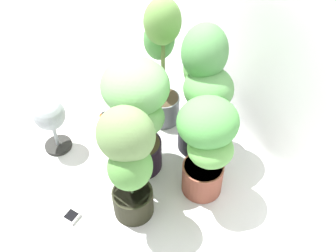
{
  "coord_description": "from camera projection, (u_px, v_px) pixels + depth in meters",
  "views": [
    {
      "loc": [
        1.44,
        -0.51,
        1.93
      ],
      "look_at": [
        0.04,
        0.25,
        0.34
      ],
      "focal_mm": 40.67,
      "sensor_mm": 36.0,
      "label": 1
    }
  ],
  "objects": [
    {
      "name": "potted_plant_back_center",
      "position": [
        203.0,
        85.0,
        2.21
      ],
      "size": [
        0.46,
        0.39,
        0.91
      ],
      "color": "black",
      "rests_on": "ground"
    },
    {
      "name": "floor_fan",
      "position": [
        50.0,
        118.0,
        2.4
      ],
      "size": [
        0.25,
        0.25,
        0.4
      ],
      "rotation": [
        0.0,
        0.0,
        2.86
      ],
      "color": "#262623",
      "rests_on": "ground"
    },
    {
      "name": "hygrometer_box",
      "position": [
        72.0,
        216.0,
        2.19
      ],
      "size": [
        0.11,
        0.11,
        0.03
      ],
      "rotation": [
        0.0,
        0.0,
        0.54
      ],
      "color": "white",
      "rests_on": "ground"
    },
    {
      "name": "potted_plant_back_right",
      "position": [
        206.0,
        141.0,
        2.05
      ],
      "size": [
        0.46,
        0.35,
        0.69
      ],
      "color": "brown",
      "rests_on": "ground"
    },
    {
      "name": "potted_plant_front_right",
      "position": [
        128.0,
        157.0,
        1.9
      ],
      "size": [
        0.43,
        0.39,
        0.78
      ],
      "color": "black",
      "rests_on": "ground"
    },
    {
      "name": "ground_plane",
      "position": [
        131.0,
        172.0,
        2.43
      ],
      "size": [
        8.0,
        8.0,
        0.0
      ],
      "primitive_type": "plane",
      "color": "silver",
      "rests_on": "ground"
    },
    {
      "name": "nutrient_bottle",
      "position": [
        106.0,
        125.0,
        2.59
      ],
      "size": [
        0.07,
        0.07,
        0.21
      ],
      "color": "#BB501F",
      "rests_on": "ground"
    },
    {
      "name": "potted_plant_center",
      "position": [
        136.0,
        108.0,
        2.13
      ],
      "size": [
        0.52,
        0.45,
        0.79
      ],
      "color": "black",
      "rests_on": "ground"
    },
    {
      "name": "potted_plant_back_left",
      "position": [
        162.0,
        57.0,
        2.43
      ],
      "size": [
        0.31,
        0.26,
        0.94
      ],
      "color": "slate",
      "rests_on": "ground"
    }
  ]
}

